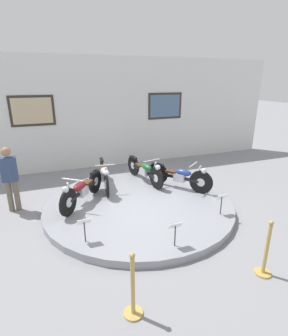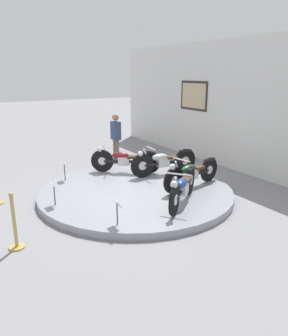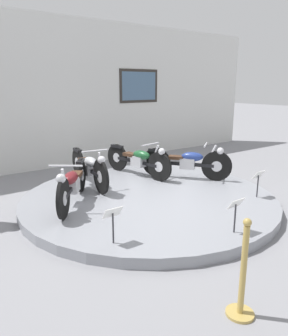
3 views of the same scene
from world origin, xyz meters
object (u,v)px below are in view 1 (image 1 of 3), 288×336
(stanchion_post_left_of_entry, at_px, (133,295))
(stanchion_post_right_of_entry, at_px, (265,257))
(info_placard_front_left, at_px, (84,225))
(info_placard_front_right, at_px, (222,200))
(motorcycle_silver, at_px, (104,174))
(motorcycle_blue, at_px, (180,176))
(motorcycle_green, at_px, (145,170))
(info_placard_front_centre, at_px, (175,229))
(motorcycle_maroon, at_px, (82,189))
(visitor_standing, at_px, (10,176))

(stanchion_post_left_of_entry, height_order, stanchion_post_right_of_entry, same)
(info_placard_front_left, distance_m, stanchion_post_right_of_entry, 3.25)
(stanchion_post_left_of_entry, bearing_deg, info_placard_front_right, 32.85)
(motorcycle_silver, distance_m, info_placard_front_left, 2.70)
(stanchion_post_left_of_entry, bearing_deg, motorcycle_blue, 53.66)
(motorcycle_green, distance_m, info_placard_front_centre, 3.32)
(motorcycle_maroon, height_order, motorcycle_blue, motorcycle_blue)
(motorcycle_blue, distance_m, info_placard_front_centre, 2.78)
(info_placard_front_left, relative_size, stanchion_post_right_of_entry, 0.50)
(motorcycle_green, bearing_deg, motorcycle_maroon, -157.14)
(motorcycle_green, bearing_deg, stanchion_post_left_of_entry, -112.68)
(motorcycle_maroon, xyz_separation_m, visitor_standing, (-1.62, 0.55, 0.37))
(info_placard_front_left, relative_size, stanchion_post_left_of_entry, 0.50)
(motorcycle_silver, relative_size, motorcycle_blue, 1.24)
(motorcycle_maroon, relative_size, stanchion_post_left_of_entry, 1.59)
(motorcycle_silver, distance_m, visitor_standing, 2.41)
(info_placard_front_right, xyz_separation_m, stanchion_post_left_of_entry, (-2.73, -1.76, -0.19))
(info_placard_front_centre, bearing_deg, motorcycle_blue, 60.48)
(motorcycle_silver, relative_size, info_placard_front_right, 3.94)
(info_placard_front_right, relative_size, stanchion_post_right_of_entry, 0.50)
(motorcycle_green, height_order, stanchion_post_left_of_entry, stanchion_post_left_of_entry)
(stanchion_post_right_of_entry, bearing_deg, motorcycle_maroon, 126.34)
(motorcycle_green, distance_m, motorcycle_blue, 1.12)
(info_placard_front_centre, distance_m, visitor_standing, 4.23)
(motorcycle_green, xyz_separation_m, info_placard_front_centre, (-0.63, -3.26, -0.02))
(info_placard_front_centre, bearing_deg, visitor_standing, 135.18)
(motorcycle_blue, bearing_deg, stanchion_post_right_of_entry, -93.36)
(motorcycle_silver, relative_size, stanchion_post_left_of_entry, 1.97)
(motorcycle_green, bearing_deg, info_placard_front_right, -69.70)
(motorcycle_green, relative_size, stanchion_post_right_of_entry, 1.92)
(motorcycle_maroon, relative_size, stanchion_post_right_of_entry, 1.59)
(motorcycle_maroon, xyz_separation_m, motorcycle_green, (1.99, 0.84, -0.00))
(motorcycle_blue, xyz_separation_m, stanchion_post_right_of_entry, (-0.20, -3.45, -0.21))
(info_placard_front_right, distance_m, visitor_standing, 5.09)
(motorcycle_silver, relative_size, motorcycle_green, 1.02)
(motorcycle_silver, bearing_deg, info_placard_front_left, -110.36)
(motorcycle_maroon, distance_m, info_placard_front_centre, 2.78)
(motorcycle_green, bearing_deg, motorcycle_blue, -48.48)
(info_placard_front_left, distance_m, stanchion_post_left_of_entry, 1.81)
(motorcycle_silver, bearing_deg, motorcycle_green, -0.06)
(motorcycle_green, height_order, stanchion_post_right_of_entry, stanchion_post_right_of_entry)
(info_placard_front_left, height_order, stanchion_post_left_of_entry, stanchion_post_left_of_entry)
(visitor_standing, relative_size, stanchion_post_left_of_entry, 1.61)
(motorcycle_maroon, bearing_deg, motorcycle_blue, 0.01)
(info_placard_front_right, bearing_deg, motorcycle_blue, 96.46)
(visitor_standing, bearing_deg, info_placard_front_right, -26.21)
(motorcycle_green, bearing_deg, motorcycle_silver, 179.94)
(motorcycle_maroon, xyz_separation_m, stanchion_post_right_of_entry, (2.53, -3.45, -0.21))
(motorcycle_silver, relative_size, visitor_standing, 1.23)
(motorcycle_blue, distance_m, stanchion_post_right_of_entry, 3.46)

